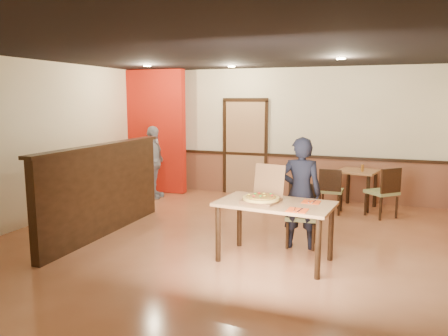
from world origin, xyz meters
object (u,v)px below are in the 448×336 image
at_px(diner, 301,193).
at_px(pizza_box, 263,197).
at_px(diner_chair, 302,212).
at_px(side_chair_left, 331,189).
at_px(passerby, 153,162).
at_px(side_chair_right, 385,190).
at_px(side_table, 358,179).
at_px(condiment, 362,168).
at_px(main_table, 275,211).

relative_size(diner, pizza_box, 2.77).
relative_size(diner_chair, pizza_box, 1.54).
height_order(side_chair_left, passerby, passerby).
height_order(side_chair_right, side_table, side_chair_right).
relative_size(side_table, condiment, 6.05).
distance_m(main_table, side_chair_right, 3.10).
height_order(side_chair_right, pizza_box, pizza_box).
bearing_deg(condiment, main_table, -106.15).
bearing_deg(diner, main_table, 64.50).
bearing_deg(main_table, side_chair_left, 87.47).
height_order(main_table, condiment, condiment).
relative_size(side_chair_left, diner, 0.53).
xyz_separation_m(side_chair_left, condiment, (0.53, 0.47, 0.36)).
height_order(passerby, condiment, passerby).
distance_m(side_chair_right, diner, 2.44).
relative_size(main_table, side_chair_right, 1.69).
relative_size(passerby, pizza_box, 2.69).
distance_m(diner_chair, side_chair_right, 2.29).
distance_m(side_table, diner, 2.82).
bearing_deg(side_chair_left, diner_chair, 85.74).
xyz_separation_m(main_table, passerby, (-3.37, 2.78, 0.10)).
relative_size(main_table, side_table, 1.86).
distance_m(side_chair_left, diner, 2.16).
height_order(side_table, condiment, condiment).
relative_size(side_table, diner, 0.52).
relative_size(side_chair_right, condiment, 6.67).
bearing_deg(side_table, main_table, -104.28).
bearing_deg(side_chair_left, pizza_box, 79.24).
distance_m(diner_chair, condiment, 2.57).
height_order(side_chair_right, passerby, passerby).
bearing_deg(main_table, side_chair_right, 69.82).
height_order(main_table, pizza_box, pizza_box).
xyz_separation_m(diner_chair, diner, (-0.00, -0.15, 0.32)).
xyz_separation_m(main_table, side_table, (0.86, 3.38, -0.11)).
xyz_separation_m(main_table, condiment, (0.94, 3.24, 0.14)).
height_order(main_table, diner, diner).
distance_m(main_table, diner, 0.69).
bearing_deg(side_chair_right, diner, 18.00).
distance_m(diner, condiment, 2.69).
bearing_deg(side_chair_right, side_table, -94.19).
bearing_deg(side_chair_right, passerby, -43.90).
relative_size(side_chair_right, pizza_box, 1.59).
relative_size(side_chair_left, condiment, 6.16).
bearing_deg(main_table, diner, 77.21).
xyz_separation_m(diner, condiment, (0.72, 2.59, 0.02)).
bearing_deg(side_table, pizza_box, -107.13).
distance_m(passerby, condiment, 4.34).
height_order(side_table, passerby, passerby).
bearing_deg(condiment, diner_chair, -106.38).
bearing_deg(condiment, passerby, -173.92).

